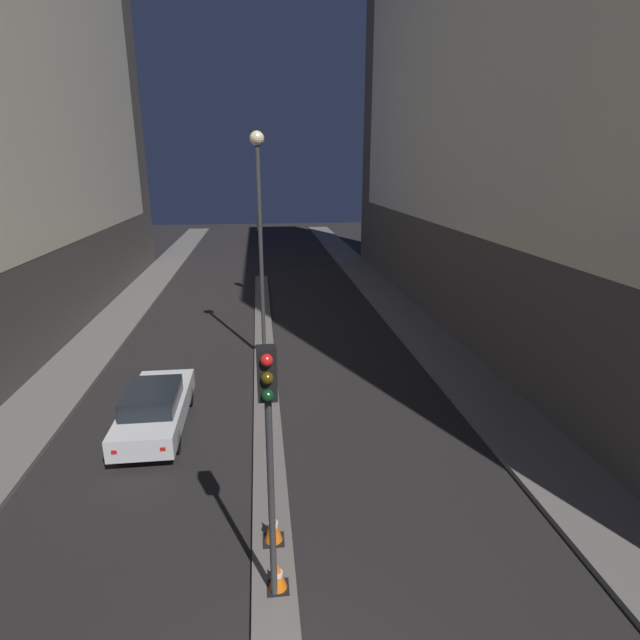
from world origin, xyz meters
TOP-DOWN VIEW (x-y plane):
  - building_right at (11.71, 18.93)m, footprint 6.01×37.86m
  - median_strip at (0.00, 15.88)m, footprint 0.85×29.77m
  - traffic_light_near at (0.00, 2.63)m, footprint 0.32×0.42m
  - traffic_light_mid at (0.00, 24.97)m, footprint 0.32×0.42m
  - street_lamp at (0.00, 15.03)m, footprint 0.54×0.54m
  - traffic_cone_near at (0.07, 2.78)m, footprint 0.41×0.41m
  - traffic_cone_far at (0.03, 4.04)m, footprint 0.45×0.45m
  - car_left_lane at (-3.36, 9.36)m, footprint 1.75×4.71m

SIDE VIEW (x-z plane):
  - median_strip at x=0.00m, z-range 0.00..0.12m
  - traffic_cone_near at x=0.07m, z-range 0.12..0.70m
  - traffic_cone_far at x=0.03m, z-range 0.12..0.85m
  - car_left_lane at x=-3.36m, z-range 0.01..1.49m
  - traffic_light_near at x=0.00m, z-range 1.25..6.14m
  - traffic_light_mid at x=0.00m, z-range 1.25..6.14m
  - street_lamp at x=0.00m, z-range 1.74..10.60m
  - building_right at x=11.71m, z-range 0.01..29.31m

